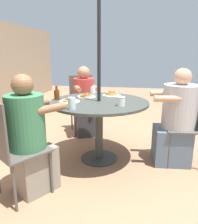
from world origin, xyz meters
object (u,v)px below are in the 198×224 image
Objects in this scene: patio_chair_north at (82,100)px; drinking_glass_a at (93,91)px; diner_east at (30,140)px; pancake_plate_a at (111,94)px; coffee_cup at (121,101)px; drinking_glass_b at (72,103)px; pancake_plate_b at (69,101)px; pancake_plate_c at (86,96)px; patio_chair_east at (11,144)px; diner_north at (85,104)px; patio_table at (99,110)px; patio_chair_south at (192,121)px; diner_south at (176,122)px; syrup_bottle at (57,94)px.

patio_chair_north reaches higher than drinking_glass_a.
diner_east reaches higher than pancake_plate_a.
coffee_cup is 0.81× the size of drinking_glass_b.
pancake_plate_b is 2.31× the size of drinking_glass_a.
pancake_plate_c is (0.32, -0.13, 0.00)m from pancake_plate_b.
drinking_glass_a is at bearing 92.42° from patio_chair_north.
patio_chair_east is 9.13× the size of drinking_glass_a.
diner_east reaches higher than patio_chair_east.
drinking_glass_a is (-0.42, -0.23, 0.30)m from diner_north.
patio_chair_east is (-1.89, 0.16, 0.00)m from patio_chair_north.
patio_table is at bearing 54.52° from coffee_cup.
coffee_cup is 0.74m from drinking_glass_a.
patio_chair_south is at bearing 124.94° from patio_chair_north.
diner_east is (0.15, -0.10, -0.01)m from patio_chair_east.
diner_north is 0.56m from drinking_glass_a.
coffee_cup is (-1.03, -0.66, 0.29)m from diner_north.
pancake_plate_c is (0.11, 1.29, 0.23)m from patio_chair_south.
drinking_glass_a is at bearing -13.00° from pancake_plate_c.
patio_chair_south is 0.18m from diner_south.
syrup_bottle is at bearing 118.29° from patio_chair_east.
drinking_glass_a is at bearing 21.30° from patio_table.
patio_chair_south is 9.13× the size of drinking_glass_a.
diner_south is 1.28m from pancake_plate_b.
pancake_plate_a is (0.36, -0.10, 0.14)m from patio_table.
coffee_cup is (0.70, -0.89, 0.27)m from patio_chair_east.
diner_south is at bearing -86.55° from syrup_bottle.
diner_north is 0.90m from syrup_bottle.
patio_chair_east reaches higher than syrup_bottle.
coffee_cup is 0.96× the size of drinking_glass_a.
patio_chair_east and patio_chair_south have the same top height.
patio_chair_north is at bearing 27.37° from drinking_glass_a.
diner_north reaches higher than pancake_plate_b.
diner_east reaches higher than drinking_glass_a.
pancake_plate_b is at bearing -119.43° from syrup_bottle.
syrup_bottle is (-0.01, 0.52, 0.18)m from patio_table.
patio_chair_south is (-0.90, -1.55, 0.00)m from patio_chair_north.
patio_chair_east is (-0.90, 0.62, -0.11)m from patio_table.
pancake_plate_a is at bearing 65.85° from diner_south.
drinking_glass_a is at bearing 68.04° from diner_south.
patio_chair_north is at bearing 41.74° from pancake_plate_a.
patio_chair_south is (0.85, -1.60, 0.01)m from diner_east.
diner_east is 11.00× the size of drinking_glass_a.
diner_north reaches higher than patio_chair_south.
pancake_plate_c is at bearing 78.69° from diner_south.
diner_north is at bearing 116.77° from patio_chair_east.
pancake_plate_b is at bearing 71.74° from patio_chair_north.
diner_south reaches higher than syrup_bottle.
syrup_bottle is 0.55m from drinking_glass_a.
syrup_bottle is at bearing 124.76° from diner_east.
pancake_plate_a is at bearing 94.71° from patio_chair_east.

